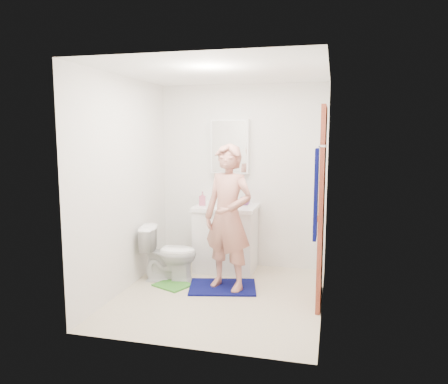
% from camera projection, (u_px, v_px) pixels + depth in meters
% --- Properties ---
extents(floor, '(2.20, 2.40, 0.02)m').
position_uv_depth(floor, '(219.00, 297.00, 4.80)').
color(floor, beige).
rests_on(floor, ground).
extents(ceiling, '(2.20, 2.40, 0.02)m').
position_uv_depth(ceiling, '(219.00, 71.00, 4.47)').
color(ceiling, white).
rests_on(ceiling, ground).
extents(wall_back, '(2.20, 0.02, 2.40)m').
position_uv_depth(wall_back, '(242.00, 177.00, 5.80)').
color(wall_back, silver).
rests_on(wall_back, ground).
extents(wall_front, '(2.20, 0.02, 2.40)m').
position_uv_depth(wall_front, '(181.00, 207.00, 3.47)').
color(wall_front, silver).
rests_on(wall_front, ground).
extents(wall_left, '(0.02, 2.40, 2.40)m').
position_uv_depth(wall_left, '(124.00, 185.00, 4.90)').
color(wall_left, silver).
rests_on(wall_left, ground).
extents(wall_right, '(0.02, 2.40, 2.40)m').
position_uv_depth(wall_right, '(326.00, 191.00, 4.37)').
color(wall_right, silver).
rests_on(wall_right, ground).
extents(vanity_cabinet, '(0.75, 0.55, 0.80)m').
position_uv_depth(vanity_cabinet, '(226.00, 240.00, 5.66)').
color(vanity_cabinet, white).
rests_on(vanity_cabinet, floor).
extents(countertop, '(0.79, 0.59, 0.05)m').
position_uv_depth(countertop, '(226.00, 208.00, 5.60)').
color(countertop, white).
rests_on(countertop, vanity_cabinet).
extents(sink_basin, '(0.40, 0.40, 0.03)m').
position_uv_depth(sink_basin, '(226.00, 206.00, 5.60)').
color(sink_basin, white).
rests_on(sink_basin, countertop).
extents(faucet, '(0.03, 0.03, 0.12)m').
position_uv_depth(faucet, '(229.00, 199.00, 5.76)').
color(faucet, silver).
rests_on(faucet, countertop).
extents(medicine_cabinet, '(0.50, 0.12, 0.70)m').
position_uv_depth(medicine_cabinet, '(230.00, 146.00, 5.71)').
color(medicine_cabinet, white).
rests_on(medicine_cabinet, wall_back).
extents(mirror_panel, '(0.46, 0.01, 0.66)m').
position_uv_depth(mirror_panel, '(229.00, 147.00, 5.65)').
color(mirror_panel, white).
rests_on(mirror_panel, wall_back).
extents(door, '(0.05, 0.80, 2.05)m').
position_uv_depth(door, '(322.00, 206.00, 4.54)').
color(door, '#A1442C').
rests_on(door, ground).
extents(door_knob, '(0.07, 0.07, 0.07)m').
position_uv_depth(door_knob, '(316.00, 219.00, 4.26)').
color(door_knob, gold).
rests_on(door_knob, door).
extents(towel, '(0.03, 0.24, 0.80)m').
position_uv_depth(towel, '(316.00, 194.00, 3.83)').
color(towel, '#080B4F').
rests_on(towel, wall_right).
extents(towel_hook, '(0.06, 0.02, 0.02)m').
position_uv_depth(towel_hook, '(322.00, 146.00, 3.76)').
color(towel_hook, silver).
rests_on(towel_hook, wall_right).
extents(toilet, '(0.71, 0.47, 0.67)m').
position_uv_depth(toilet, '(169.00, 253.00, 5.28)').
color(toilet, white).
rests_on(toilet, floor).
extents(bath_mat, '(0.86, 0.69, 0.02)m').
position_uv_depth(bath_mat, '(223.00, 287.00, 5.04)').
color(bath_mat, '#080B4F').
rests_on(bath_mat, floor).
extents(green_rug, '(0.48, 0.45, 0.02)m').
position_uv_depth(green_rug, '(173.00, 285.00, 5.11)').
color(green_rug, '#3D8B2E').
rests_on(green_rug, floor).
extents(soap_dispenser, '(0.09, 0.10, 0.18)m').
position_uv_depth(soap_dispenser, '(202.00, 199.00, 5.61)').
color(soap_dispenser, '#B75571').
rests_on(soap_dispenser, countertop).
extents(toothbrush_cup, '(0.14, 0.14, 0.10)m').
position_uv_depth(toothbrush_cup, '(245.00, 201.00, 5.65)').
color(toothbrush_cup, '#7E3C84').
rests_on(toothbrush_cup, countertop).
extents(man, '(0.69, 0.57, 1.64)m').
position_uv_depth(man, '(228.00, 217.00, 4.88)').
color(man, tan).
rests_on(man, bath_mat).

